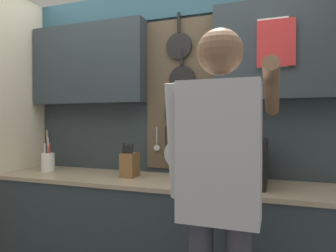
{
  "coord_description": "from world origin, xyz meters",
  "views": [
    {
      "loc": [
        0.85,
        -2.08,
        1.36
      ],
      "look_at": [
        0.03,
        0.18,
        1.32
      ],
      "focal_mm": 32.0,
      "sensor_mm": 36.0,
      "label": 1
    }
  ],
  "objects_px": {
    "utensil_crock": "(48,161)",
    "knife_block": "(130,164)",
    "microwave": "(228,161)",
    "person": "(220,179)"
  },
  "relations": [
    {
      "from": "utensil_crock",
      "to": "knife_block",
      "type": "bearing_deg",
      "value": -0.05
    },
    {
      "from": "microwave",
      "to": "knife_block",
      "type": "distance_m",
      "value": 0.76
    },
    {
      "from": "microwave",
      "to": "utensil_crock",
      "type": "relative_size",
      "value": 1.47
    },
    {
      "from": "utensil_crock",
      "to": "person",
      "type": "xyz_separation_m",
      "value": [
        1.62,
        -0.66,
        0.07
      ]
    },
    {
      "from": "knife_block",
      "to": "person",
      "type": "height_order",
      "value": "person"
    },
    {
      "from": "microwave",
      "to": "knife_block",
      "type": "xyz_separation_m",
      "value": [
        -0.76,
        0.0,
        -0.06
      ]
    },
    {
      "from": "knife_block",
      "to": "utensil_crock",
      "type": "bearing_deg",
      "value": 179.95
    },
    {
      "from": "knife_block",
      "to": "utensil_crock",
      "type": "height_order",
      "value": "utensil_crock"
    },
    {
      "from": "person",
      "to": "microwave",
      "type": "bearing_deg",
      "value": 95.54
    },
    {
      "from": "knife_block",
      "to": "utensil_crock",
      "type": "xyz_separation_m",
      "value": [
        -0.8,
        0.0,
        -0.01
      ]
    }
  ]
}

